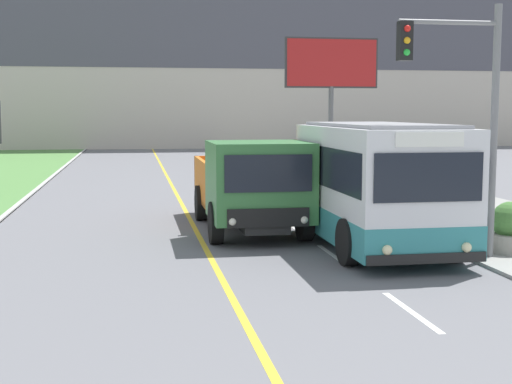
% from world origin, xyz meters
% --- Properties ---
extents(apartment_block_background, '(80.00, 8.04, 19.69)m').
position_xyz_m(apartment_block_background, '(0.00, 62.65, 9.85)').
color(apartment_block_background, beige).
rests_on(apartment_block_background, ground_plane).
extents(city_bus, '(2.67, 6.00, 2.96)m').
position_xyz_m(city_bus, '(3.96, 12.96, 1.50)').
color(city_bus, silver).
rests_on(city_bus, ground_plane).
extents(dump_truck, '(2.54, 6.74, 2.48)m').
position_xyz_m(dump_truck, '(1.43, 15.38, 1.26)').
color(dump_truck, black).
rests_on(dump_truck, ground_plane).
extents(traffic_light_mast, '(2.28, 0.32, 5.48)m').
position_xyz_m(traffic_light_mast, '(5.31, 11.34, 3.50)').
color(traffic_light_mast, slate).
rests_on(traffic_light_mast, ground_plane).
extents(billboard_large, '(4.53, 0.24, 6.71)m').
position_xyz_m(billboard_large, '(7.75, 30.39, 5.19)').
color(billboard_large, '#59595B').
rests_on(billboard_large, ground_plane).
extents(planter_round_near, '(1.08, 1.08, 1.14)m').
position_xyz_m(planter_round_near, '(6.68, 11.73, 0.58)').
color(planter_round_near, gray).
rests_on(planter_round_near, sidewalk_right).
extents(planter_round_second, '(1.01, 1.01, 1.08)m').
position_xyz_m(planter_round_second, '(6.58, 17.22, 0.55)').
color(planter_round_second, gray).
rests_on(planter_round_second, sidewalk_right).
extents(planter_round_third, '(1.00, 1.00, 1.11)m').
position_xyz_m(planter_round_third, '(6.62, 22.70, 0.56)').
color(planter_round_third, gray).
rests_on(planter_round_third, sidewalk_right).
extents(planter_round_far, '(1.04, 1.04, 1.11)m').
position_xyz_m(planter_round_far, '(6.88, 28.19, 0.56)').
color(planter_round_far, gray).
rests_on(planter_round_far, sidewalk_right).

